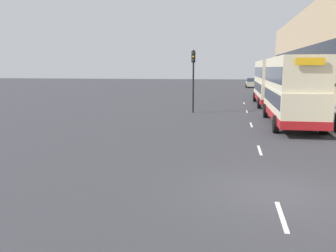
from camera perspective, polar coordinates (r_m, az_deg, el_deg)
The scene contains 14 objects.
ground_plane at distance 11.66m, azimuth 15.80°, elevation -9.69°, with size 220.00×220.00×0.00m, color #38383D.
pavement at distance 50.23m, azimuth 18.61°, elevation 4.33°, with size 5.00×93.00×0.14m.
terrace_facade at distance 50.94m, azimuth 23.47°, elevation 10.92°, with size 3.10×93.00×12.22m.
lane_mark_0 at distance 9.93m, azimuth 16.93°, elevation -13.02°, with size 0.12×2.00×0.01m.
lane_mark_1 at distance 17.19m, azimuth 13.80°, elevation -3.60°, with size 0.12×2.00×0.01m.
lane_mark_2 at distance 24.66m, azimuth 12.57°, elevation 0.18°, with size 0.12×2.00×0.01m.
lane_mark_3 at distance 32.19m, azimuth 11.91°, elevation 2.19°, with size 0.12×2.00×0.01m.
lane_mark_4 at distance 39.76m, azimuth 11.51°, elevation 3.44°, with size 0.12×2.00×0.01m.
double_decker_bus_near at distance 25.08m, azimuth 18.38°, elevation 5.32°, with size 2.85×10.39×4.30m.
double_decker_bus_ahead at distance 38.19m, azimuth 15.40°, elevation 6.52°, with size 2.85×10.86×4.30m.
car_0 at distance 71.59m, azimuth 12.57°, elevation 6.44°, with size 1.96×4.59×1.75m.
car_1 at distance 55.98m, azimuth 14.27°, elevation 5.79°, with size 1.99×4.33×1.83m.
car_2 at distance 48.90m, azimuth 14.94°, elevation 5.35°, with size 1.95×4.19×1.83m.
traffic_light_far_kerb at distance 30.60m, azimuth 3.88°, elevation 8.39°, with size 0.30×0.32×5.06m.
Camera 1 is at (-1.30, -10.99, 3.64)m, focal length 40.00 mm.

